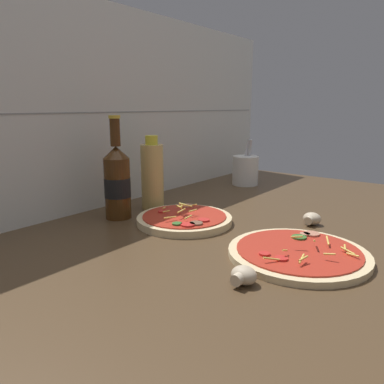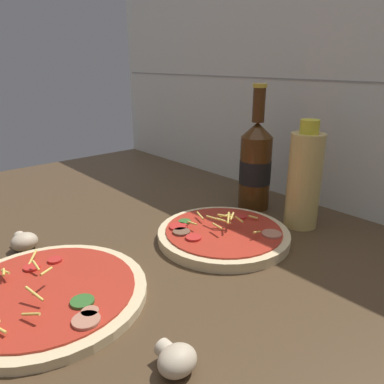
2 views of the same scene
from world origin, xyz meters
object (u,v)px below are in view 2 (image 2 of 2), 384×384
(pizza_far, at_px, (223,234))
(mushroom_left, at_px, (24,241))
(mushroom_right, at_px, (176,359))
(oil_bottle, at_px, (304,179))
(beer_bottle, at_px, (255,164))
(pizza_near, at_px, (47,294))

(pizza_far, bearing_deg, mushroom_left, -124.78)
(mushroom_left, distance_m, mushroom_right, 0.39)
(pizza_far, height_order, oil_bottle, oil_bottle)
(beer_bottle, height_order, oil_bottle, beer_bottle)
(pizza_near, bearing_deg, pizza_far, 84.36)
(pizza_far, distance_m, mushroom_left, 0.35)
(oil_bottle, distance_m, mushroom_right, 0.45)
(pizza_far, bearing_deg, mushroom_right, -54.53)
(beer_bottle, bearing_deg, oil_bottle, -2.52)
(pizza_far, relative_size, oil_bottle, 1.15)
(pizza_near, relative_size, oil_bottle, 1.30)
(oil_bottle, height_order, mushroom_right, oil_bottle)
(pizza_far, distance_m, oil_bottle, 0.19)
(pizza_far, bearing_deg, beer_bottle, 112.75)
(beer_bottle, bearing_deg, mushroom_left, -105.86)
(beer_bottle, bearing_deg, pizza_far, -67.25)
(pizza_near, distance_m, oil_bottle, 0.50)
(pizza_near, distance_m, beer_bottle, 0.50)
(oil_bottle, bearing_deg, pizza_far, -108.74)
(beer_bottle, bearing_deg, mushroom_right, -59.16)
(mushroom_right, bearing_deg, oil_bottle, 107.08)
(pizza_far, height_order, beer_bottle, beer_bottle)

